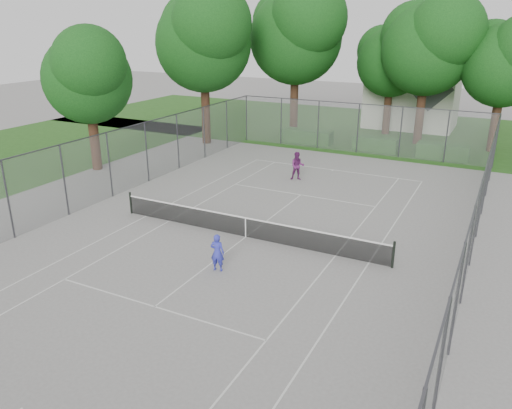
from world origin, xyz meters
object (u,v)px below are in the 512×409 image
at_px(girl_player, 217,252).
at_px(woman_player, 297,166).
at_px(tennis_net, 246,226).
at_px(house, 414,84).

distance_m(girl_player, woman_player, 12.25).
distance_m(tennis_net, girl_player, 3.26).
relative_size(girl_player, woman_player, 0.88).
bearing_deg(house, girl_player, -91.84).
xyz_separation_m(girl_player, woman_player, (-1.78, 12.12, 0.11)).
distance_m(house, woman_player, 20.07).
xyz_separation_m(tennis_net, woman_player, (-1.27, 8.91, 0.34)).
height_order(tennis_net, house, house).
height_order(tennis_net, girl_player, girl_player).
xyz_separation_m(tennis_net, house, (1.54, 28.57, 3.24)).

